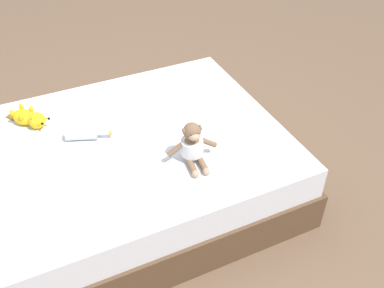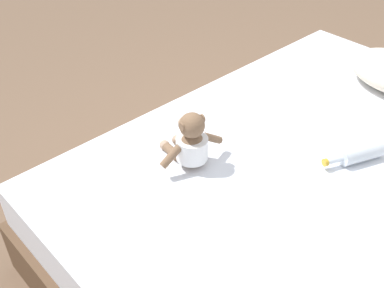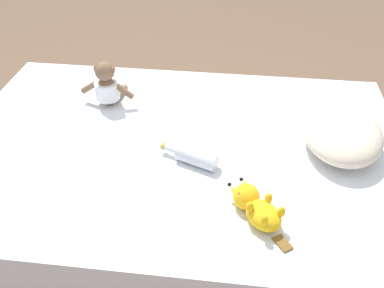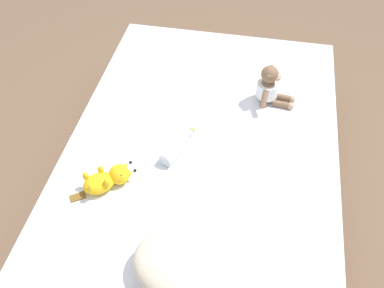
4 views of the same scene
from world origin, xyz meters
TOP-DOWN VIEW (x-y plane):
  - ground_plane at (0.00, 0.00)m, footprint 16.00×16.00m
  - bed at (0.00, 0.00)m, footprint 1.43×2.09m
  - pillow at (-0.07, 0.72)m, footprint 0.48×0.37m
  - plush_monkey at (-0.31, -0.40)m, footprint 0.24×0.29m
  - plush_yellow_creature at (0.40, 0.35)m, footprint 0.29×0.25m
  - glass_bottle at (0.12, 0.10)m, footprint 0.14×0.26m

SIDE VIEW (x-z plane):
  - ground_plane at x=0.00m, z-range 0.00..0.00m
  - bed at x=0.00m, z-range 0.00..0.45m
  - glass_bottle at x=0.12m, z-range 0.45..0.52m
  - plush_yellow_creature at x=0.40m, z-range 0.45..0.55m
  - pillow at x=-0.07m, z-range 0.45..0.61m
  - plush_monkey at x=-0.31m, z-range 0.43..0.67m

